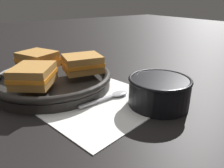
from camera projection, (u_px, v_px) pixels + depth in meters
ground_plane at (118, 103)px, 0.53m from camera, size 4.00×4.00×0.00m
napkin at (104, 104)px, 0.52m from camera, size 0.32×0.28×0.00m
soup_bowl at (159, 90)px, 0.50m from camera, size 0.14×0.14×0.07m
spoon at (114, 96)px, 0.55m from camera, size 0.14×0.03×0.01m
skillet at (54, 80)px, 0.61m from camera, size 0.32×0.32×0.04m
sandwich_near_left at (38, 59)px, 0.65m from camera, size 0.12×0.13×0.05m
sandwich_near_right at (34, 75)px, 0.52m from camera, size 0.13×0.14×0.05m
sandwich_far_left at (83, 63)px, 0.61m from camera, size 0.12×0.11×0.05m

